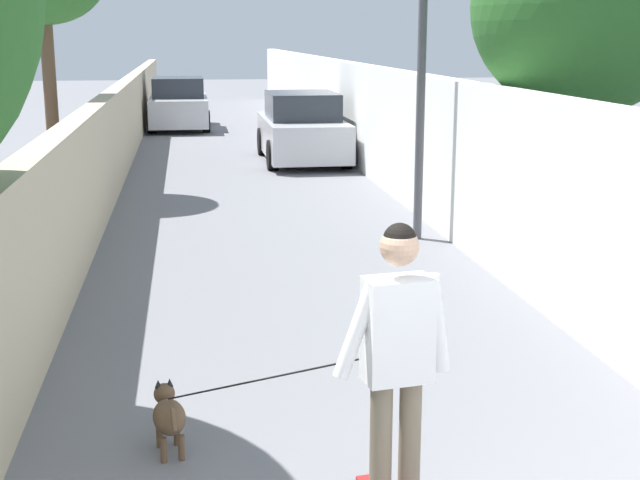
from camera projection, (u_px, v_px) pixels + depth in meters
name	position (u px, v px, depth m)	size (l,w,h in m)	color
ground_plane	(248.00, 181.00, 17.21)	(80.00, 80.00, 0.00)	slate
wall_left	(104.00, 152.00, 14.72)	(48.00, 0.30, 1.76)	tan
fence_right	(400.00, 134.00, 15.41)	(48.00, 0.30, 2.19)	white
tree_right_mid	(585.00, 7.00, 10.79)	(2.81, 2.81, 4.47)	#473523
lamp_post	(423.00, 4.00, 11.60)	(0.36, 0.36, 4.71)	#4C4C51
person_skateboarder	(397.00, 346.00, 4.95)	(0.27, 0.72, 1.71)	#726651
dog	(170.00, 414.00, 5.97)	(1.36, 1.46, 1.06)	brown
car_near	(302.00, 130.00, 19.68)	(3.94, 1.80, 1.54)	silver
car_far	(179.00, 105.00, 26.55)	(3.89, 1.80, 1.54)	silver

